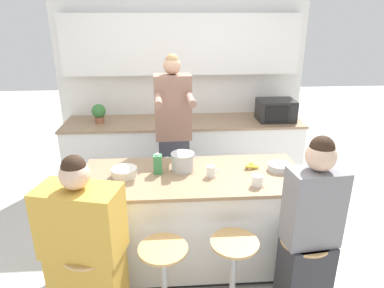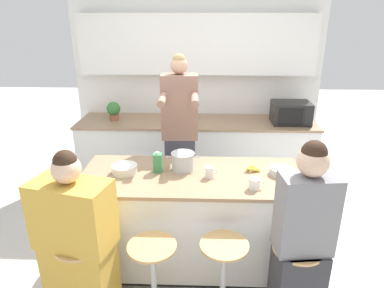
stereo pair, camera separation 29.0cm
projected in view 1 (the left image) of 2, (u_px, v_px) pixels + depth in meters
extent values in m
plane|color=beige|center=(193.00, 260.00, 3.24)|extent=(16.00, 16.00, 0.00)
cube|color=silver|center=(182.00, 80.00, 4.62)|extent=(3.28, 0.06, 2.70)
cube|color=white|center=(182.00, 44.00, 4.35)|extent=(3.02, 0.16, 0.75)
cube|color=white|center=(184.00, 154.00, 4.59)|extent=(3.02, 0.68, 0.86)
cube|color=#937556|center=(184.00, 122.00, 4.43)|extent=(3.05, 0.71, 0.03)
cube|color=black|center=(193.00, 258.00, 3.23)|extent=(1.79, 0.68, 0.06)
cube|color=white|center=(193.00, 218.00, 3.08)|extent=(1.87, 0.76, 0.81)
cube|color=#937556|center=(193.00, 176.00, 2.93)|extent=(1.91, 0.80, 0.03)
cylinder|color=tan|center=(88.00, 253.00, 2.33)|extent=(0.35, 0.35, 0.02)
cylinder|color=#B7BABC|center=(164.00, 286.00, 2.49)|extent=(0.04, 0.04, 0.64)
cylinder|color=tan|center=(163.00, 249.00, 2.37)|extent=(0.35, 0.35, 0.02)
cylinder|color=#B7BABC|center=(233.00, 279.00, 2.55)|extent=(0.04, 0.04, 0.64)
cylinder|color=tan|center=(235.00, 243.00, 2.44)|extent=(0.35, 0.35, 0.02)
cylinder|color=#B7BABC|center=(300.00, 278.00, 2.57)|extent=(0.04, 0.04, 0.64)
cylinder|color=tan|center=(305.00, 241.00, 2.45)|extent=(0.35, 0.35, 0.02)
cube|color=#383842|center=(174.00, 180.00, 3.73)|extent=(0.32, 0.23, 0.98)
cube|color=#896656|center=(173.00, 107.00, 3.44)|extent=(0.38, 0.23, 0.65)
cylinder|color=#896656|center=(158.00, 100.00, 3.10)|extent=(0.08, 0.36, 0.07)
cylinder|color=#896656|center=(191.00, 100.00, 3.13)|extent=(0.08, 0.36, 0.07)
sphere|color=tan|center=(172.00, 66.00, 3.29)|extent=(0.18, 0.18, 0.17)
sphere|color=#A37F51|center=(172.00, 61.00, 3.27)|extent=(0.14, 0.14, 0.13)
cube|color=gold|center=(81.00, 221.00, 2.25)|extent=(0.59, 0.41, 0.48)
sphere|color=#DBB293|center=(74.00, 175.00, 2.13)|extent=(0.24, 0.24, 0.19)
sphere|color=black|center=(73.00, 167.00, 2.11)|extent=(0.19, 0.19, 0.15)
cube|color=#333338|center=(303.00, 279.00, 2.55)|extent=(0.36, 0.30, 0.67)
cube|color=slate|center=(313.00, 207.00, 2.34)|extent=(0.39, 0.26, 0.56)
sphere|color=#DBB293|center=(321.00, 156.00, 2.20)|extent=(0.22, 0.22, 0.20)
sphere|color=black|center=(322.00, 148.00, 2.18)|extent=(0.18, 0.18, 0.16)
cylinder|color=#B7BABC|center=(183.00, 162.00, 2.98)|extent=(0.19, 0.19, 0.15)
cylinder|color=#B7BABC|center=(183.00, 154.00, 2.95)|extent=(0.21, 0.21, 0.01)
cylinder|color=#B7BABC|center=(168.00, 158.00, 2.96)|extent=(0.05, 0.01, 0.01)
cylinder|color=#B7BABC|center=(197.00, 157.00, 2.97)|extent=(0.05, 0.01, 0.01)
cylinder|color=#B7BABC|center=(279.00, 167.00, 3.00)|extent=(0.19, 0.19, 0.06)
cylinder|color=silver|center=(124.00, 172.00, 2.88)|extent=(0.22, 0.22, 0.07)
cylinder|color=white|center=(257.00, 181.00, 2.72)|extent=(0.09, 0.09, 0.09)
torus|color=white|center=(264.00, 180.00, 2.72)|extent=(0.04, 0.01, 0.04)
cylinder|color=white|center=(211.00, 171.00, 2.87)|extent=(0.07, 0.07, 0.09)
torus|color=white|center=(216.00, 171.00, 2.87)|extent=(0.04, 0.01, 0.04)
ellipsoid|color=yellow|center=(252.00, 167.00, 3.01)|extent=(0.11, 0.04, 0.05)
ellipsoid|color=yellow|center=(248.00, 166.00, 3.04)|extent=(0.09, 0.11, 0.05)
ellipsoid|color=yellow|center=(254.00, 165.00, 3.05)|extent=(0.10, 0.10, 0.05)
cube|color=#38844C|center=(158.00, 164.00, 2.92)|extent=(0.07, 0.07, 0.17)
cylinder|color=white|center=(157.00, 154.00, 2.89)|extent=(0.03, 0.03, 0.02)
cube|color=black|center=(276.00, 110.00, 4.41)|extent=(0.46, 0.36, 0.27)
cube|color=black|center=(277.00, 114.00, 4.23)|extent=(0.29, 0.01, 0.21)
cube|color=black|center=(293.00, 114.00, 4.25)|extent=(0.08, 0.01, 0.22)
cylinder|color=#93563D|center=(100.00, 120.00, 4.34)|extent=(0.12, 0.12, 0.08)
sphere|color=#387538|center=(99.00, 111.00, 4.30)|extent=(0.17, 0.17, 0.17)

